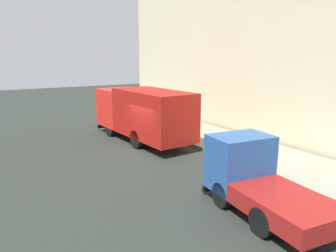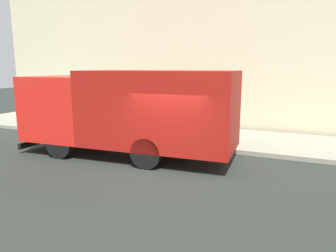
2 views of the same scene
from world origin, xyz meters
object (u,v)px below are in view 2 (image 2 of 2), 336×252
(pedestrian_walking, at_px, (141,113))
(pedestrian_standing, at_px, (84,113))
(street_sign_post, at_px, (183,111))
(pedestrian_third, at_px, (77,104))
(large_utility_truck, at_px, (128,109))

(pedestrian_walking, bearing_deg, pedestrian_standing, -34.51)
(pedestrian_walking, xyz_separation_m, pedestrian_standing, (-0.68, 2.98, -0.05))
(pedestrian_walking, height_order, street_sign_post, street_sign_post)
(pedestrian_walking, xyz_separation_m, pedestrian_third, (1.36, 5.14, 0.06))
(pedestrian_standing, relative_size, pedestrian_third, 0.90)
(pedestrian_standing, xyz_separation_m, street_sign_post, (-0.81, -5.78, 0.51))
(large_utility_truck, bearing_deg, pedestrian_third, 49.14)
(large_utility_truck, height_order, street_sign_post, large_utility_truck)
(pedestrian_standing, xyz_separation_m, pedestrian_third, (2.04, 2.16, 0.11))
(pedestrian_walking, height_order, pedestrian_standing, pedestrian_walking)
(large_utility_truck, bearing_deg, pedestrian_standing, 52.57)
(pedestrian_third, bearing_deg, pedestrian_walking, 110.73)
(large_utility_truck, xyz_separation_m, pedestrian_standing, (2.95, 4.43, -0.79))
(large_utility_truck, bearing_deg, street_sign_post, -36.07)
(large_utility_truck, relative_size, pedestrian_third, 4.68)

